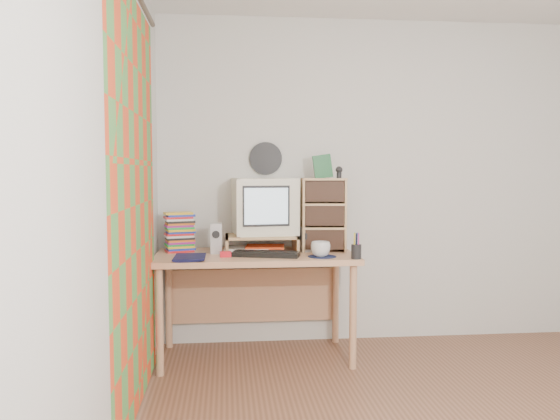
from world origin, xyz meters
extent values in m
plane|color=silver|center=(0.00, 1.75, 1.25)|extent=(3.50, 0.00, 3.50)
plane|color=silver|center=(-1.75, 0.00, 1.25)|extent=(0.00, 3.50, 3.50)
plane|color=#DC441F|center=(-1.71, 0.48, 1.15)|extent=(0.00, 2.20, 2.20)
cylinder|color=black|center=(-0.93, 1.73, 1.43)|extent=(0.25, 0.02, 0.25)
cube|color=tan|center=(-1.03, 1.38, 0.73)|extent=(1.40, 0.70, 0.04)
cube|color=tan|center=(-1.03, 1.71, 0.38)|extent=(1.33, 0.02, 0.41)
cylinder|color=tan|center=(-1.67, 1.09, 0.35)|extent=(0.05, 0.05, 0.71)
cylinder|color=tan|center=(-0.39, 1.09, 0.35)|extent=(0.05, 0.05, 0.71)
cylinder|color=tan|center=(-1.67, 1.67, 0.35)|extent=(0.05, 0.05, 0.71)
cylinder|color=tan|center=(-0.39, 1.67, 0.35)|extent=(0.05, 0.05, 0.71)
cube|color=tan|center=(-1.23, 1.48, 0.81)|extent=(0.02, 0.30, 0.12)
cube|color=tan|center=(-0.73, 1.48, 0.81)|extent=(0.02, 0.30, 0.12)
cube|color=tan|center=(-0.98, 1.48, 0.86)|extent=(0.52, 0.30, 0.02)
cube|color=beige|center=(-0.95, 1.53, 1.08)|extent=(0.49, 0.49, 0.41)
cube|color=#ABABB0|center=(-1.31, 1.42, 0.86)|extent=(0.08, 0.08, 0.21)
cube|color=#ABABB0|center=(-0.67, 1.43, 0.84)|extent=(0.08, 0.08, 0.18)
cube|color=black|center=(-0.97, 1.25, 0.77)|extent=(0.48, 0.27, 0.03)
cube|color=tan|center=(-0.53, 1.45, 1.02)|extent=(0.33, 0.20, 0.53)
imported|color=silver|center=(-0.60, 1.19, 0.80)|extent=(0.16, 0.16, 0.10)
imported|color=#0F1138|center=(-1.58, 1.17, 0.78)|extent=(0.25, 0.19, 0.05)
cylinder|color=black|center=(-0.59, 1.19, 0.75)|extent=(0.24, 0.24, 0.00)
cube|color=red|center=(-1.24, 1.24, 0.77)|extent=(0.08, 0.05, 0.04)
cube|color=#175128|center=(-0.54, 1.46, 1.37)|extent=(0.13, 0.03, 0.17)
camera|label=1|loc=(-1.24, -2.45, 1.33)|focal=35.00mm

